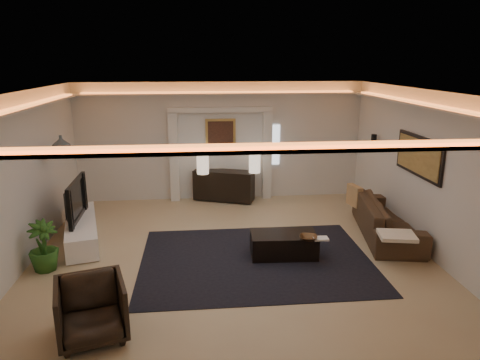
{
  "coord_description": "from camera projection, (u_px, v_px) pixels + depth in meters",
  "views": [
    {
      "loc": [
        -0.56,
        -7.21,
        3.4
      ],
      "look_at": [
        0.2,
        0.6,
        1.25
      ],
      "focal_mm": 32.88,
      "sensor_mm": 36.0,
      "label": 1
    }
  ],
  "objects": [
    {
      "name": "floor",
      "position": [
        232.0,
        256.0,
        7.87
      ],
      "size": [
        7.0,
        7.0,
        0.0
      ],
      "primitive_type": "plane",
      "color": "tan",
      "rests_on": "ground"
    },
    {
      "name": "ceiling",
      "position": [
        231.0,
        92.0,
        7.11
      ],
      "size": [
        7.0,
        7.0,
        0.0
      ],
      "primitive_type": "plane",
      "rotation": [
        3.14,
        0.0,
        0.0
      ],
      "color": "white",
      "rests_on": "ground"
    },
    {
      "name": "wall_back",
      "position": [
        221.0,
        142.0,
        10.85
      ],
      "size": [
        7.0,
        0.0,
        7.0
      ],
      "primitive_type": "plane",
      "rotation": [
        1.57,
        0.0,
        0.0
      ],
      "color": "silver",
      "rests_on": "ground"
    },
    {
      "name": "wall_front",
      "position": [
        261.0,
        274.0,
        4.13
      ],
      "size": [
        7.0,
        0.0,
        7.0
      ],
      "primitive_type": "plane",
      "rotation": [
        -1.57,
        0.0,
        0.0
      ],
      "color": "silver",
      "rests_on": "ground"
    },
    {
      "name": "wall_left",
      "position": [
        18.0,
        184.0,
        7.16
      ],
      "size": [
        0.0,
        7.0,
        7.0
      ],
      "primitive_type": "plane",
      "rotation": [
        1.57,
        0.0,
        1.57
      ],
      "color": "silver",
      "rests_on": "ground"
    },
    {
      "name": "wall_right",
      "position": [
        427.0,
        173.0,
        7.82
      ],
      "size": [
        0.0,
        7.0,
        7.0
      ],
      "primitive_type": "plane",
      "rotation": [
        1.57,
        0.0,
        -1.57
      ],
      "color": "silver",
      "rests_on": "ground"
    },
    {
      "name": "cove_soffit",
      "position": [
        231.0,
        109.0,
        7.18
      ],
      "size": [
        7.0,
        7.0,
        0.04
      ],
      "primitive_type": "cube",
      "color": "silver",
      "rests_on": "ceiling"
    },
    {
      "name": "daylight_slit",
      "position": [
        275.0,
        145.0,
        10.99
      ],
      "size": [
        0.25,
        0.03,
        1.0
      ],
      "primitive_type": "cube",
      "color": "white",
      "rests_on": "wall_back"
    },
    {
      "name": "area_rug",
      "position": [
        256.0,
        260.0,
        7.72
      ],
      "size": [
        4.0,
        3.0,
        0.01
      ],
      "primitive_type": "cube",
      "color": "black",
      "rests_on": "ground"
    },
    {
      "name": "pilaster_left",
      "position": [
        174.0,
        157.0,
        10.74
      ],
      "size": [
        0.22,
        0.2,
        2.2
      ],
      "primitive_type": "cube",
      "color": "silver",
      "rests_on": "ground"
    },
    {
      "name": "pilaster_right",
      "position": [
        267.0,
        155.0,
        10.96
      ],
      "size": [
        0.22,
        0.2,
        2.2
      ],
      "primitive_type": "cube",
      "color": "silver",
      "rests_on": "ground"
    },
    {
      "name": "alcove_header",
      "position": [
        220.0,
        110.0,
        10.54
      ],
      "size": [
        2.52,
        0.2,
        0.12
      ],
      "primitive_type": "cube",
      "color": "silver",
      "rests_on": "wall_back"
    },
    {
      "name": "painting_frame",
      "position": [
        221.0,
        134.0,
        10.77
      ],
      "size": [
        0.74,
        0.04,
        0.74
      ],
      "primitive_type": "cube",
      "color": "tan",
      "rests_on": "wall_back"
    },
    {
      "name": "painting_canvas",
      "position": [
        221.0,
        134.0,
        10.75
      ],
      "size": [
        0.62,
        0.02,
        0.62
      ],
      "primitive_type": "cube",
      "color": "#4C2D1E",
      "rests_on": "wall_back"
    },
    {
      "name": "art_panel_frame",
      "position": [
        419.0,
        156.0,
        8.04
      ],
      "size": [
        0.04,
        1.64,
        0.74
      ],
      "primitive_type": "cube",
      "color": "black",
      "rests_on": "wall_right"
    },
    {
      "name": "art_panel_gold",
      "position": [
        418.0,
        156.0,
        8.04
      ],
      "size": [
        0.02,
        1.5,
        0.62
      ],
      "primitive_type": "cube",
      "color": "tan",
      "rests_on": "wall_right"
    },
    {
      "name": "wall_sconce",
      "position": [
        374.0,
        139.0,
        9.86
      ],
      "size": [
        0.12,
        0.12,
        0.22
      ],
      "primitive_type": "cylinder",
      "color": "black",
      "rests_on": "wall_right"
    },
    {
      "name": "wall_niche",
      "position": [
        48.0,
        154.0,
        8.46
      ],
      "size": [
        0.1,
        0.55,
        0.04
      ],
      "primitive_type": "cube",
      "color": "silver",
      "rests_on": "wall_left"
    },
    {
      "name": "console",
      "position": [
        224.0,
        185.0,
        10.89
      ],
      "size": [
        1.54,
        0.94,
        0.74
      ],
      "primitive_type": "cube",
      "rotation": [
        0.0,
        0.0,
        -0.35
      ],
      "color": "black",
      "rests_on": "ground"
    },
    {
      "name": "lamp_left",
      "position": [
        203.0,
        161.0,
        10.44
      ],
      "size": [
        0.37,
        0.37,
        0.64
      ],
      "primitive_type": "cylinder",
      "rotation": [
        0.0,
        0.0,
        0.34
      ],
      "color": "beige",
      "rests_on": "console"
    },
    {
      "name": "lamp_right",
      "position": [
        255.0,
        159.0,
        10.56
      ],
      "size": [
        0.34,
        0.34,
        0.62
      ],
      "primitive_type": "cylinder",
      "rotation": [
        0.0,
        0.0,
        0.25
      ],
      "color": "#FFE9CB",
      "rests_on": "console"
    },
    {
      "name": "media_ledge",
      "position": [
        81.0,
        230.0,
        8.51
      ],
      "size": [
        1.08,
        2.28,
        0.41
      ],
      "primitive_type": "cube",
      "rotation": [
        0.0,
        0.0,
        0.25
      ],
      "color": "white",
      "rests_on": "ground"
    },
    {
      "name": "tv",
      "position": [
        70.0,
        199.0,
        8.36
      ],
      "size": [
        1.36,
        0.22,
        0.78
      ],
      "primitive_type": "imported",
      "rotation": [
        0.0,
        0.0,
        1.6
      ],
      "color": "black",
      "rests_on": "media_ledge"
    },
    {
      "name": "figurine",
      "position": [
        80.0,
        194.0,
        9.38
      ],
      "size": [
        0.16,
        0.16,
        0.38
      ],
      "primitive_type": "cylinder",
      "rotation": [
        0.0,
        0.0,
        -0.16
      ],
      "color": "black",
      "rests_on": "media_ledge"
    },
    {
      "name": "ginger_jar",
      "position": [
        61.0,
        145.0,
        8.34
      ],
      "size": [
        0.43,
        0.43,
        0.35
      ],
      "primitive_type": "imported",
      "rotation": [
        0.0,
        0.0,
        0.35
      ],
      "color": "#424C52",
      "rests_on": "wall_niche"
    },
    {
      "name": "plant",
      "position": [
        43.0,
        246.0,
        7.25
      ],
      "size": [
        0.67,
        0.67,
        0.85
      ],
      "primitive_type": "imported",
      "rotation": [
        0.0,
        0.0,
        0.64
      ],
      "color": "#295B1C",
      "rests_on": "ground"
    },
    {
      "name": "sofa",
      "position": [
        387.0,
        219.0,
        8.72
      ],
      "size": [
        2.56,
        1.37,
        0.71
      ],
      "primitive_type": "imported",
      "rotation": [
        0.0,
        0.0,
        1.39
      ],
      "color": "black",
      "rests_on": "ground"
    },
    {
      "name": "throw_blanket",
      "position": [
        397.0,
        236.0,
        7.38
      ],
      "size": [
        0.67,
        0.59,
        0.06
      ],
      "primitive_type": "cube",
      "rotation": [
        0.0,
        0.0,
        -0.19
      ],
      "color": "white",
      "rests_on": "sofa"
    },
    {
      "name": "throw_pillow",
      "position": [
        354.0,
        196.0,
        9.55
      ],
      "size": [
        0.22,
        0.47,
        0.45
      ],
      "primitive_type": "cube",
      "rotation": [
        0.0,
        0.0,
        0.19
      ],
      "color": "tan",
      "rests_on": "sofa"
    },
    {
      "name": "coffee_table",
      "position": [
        283.0,
        245.0,
        7.85
      ],
      "size": [
        1.19,
        0.69,
        0.43
      ],
      "primitive_type": "cube",
      "rotation": [
        0.0,
        0.0,
        -0.04
      ],
      "color": "black",
      "rests_on": "ground"
    },
    {
      "name": "bowl",
      "position": [
        308.0,
        238.0,
        7.52
      ],
      "size": [
        0.37,
        0.37,
        0.07
      ],
      "primitive_type": "imported",
      "rotation": [
        0.0,
        0.0,
        -0.28
      ],
      "color": "#4A2E18",
      "rests_on": "coffee_table"
    },
    {
      "name": "magazine",
      "position": [
        321.0,
        239.0,
        7.54
      ],
      "size": [
        0.26,
        0.19,
        0.03
      ],
      "primitive_type": "cube",
      "rotation": [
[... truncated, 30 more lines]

